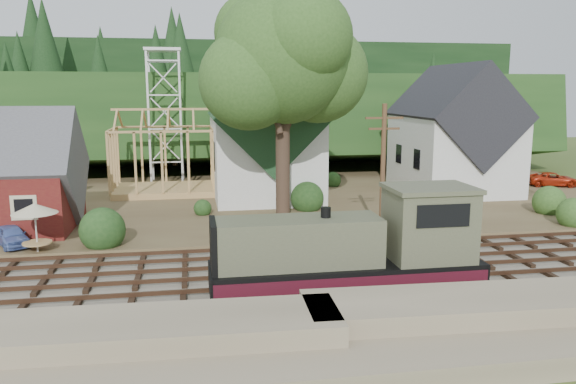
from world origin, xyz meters
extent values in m
plane|color=#384C1E|center=(0.00, 0.00, 0.00)|extent=(140.00, 140.00, 0.00)
cube|color=#7F7259|center=(0.00, -8.50, 0.00)|extent=(64.00, 5.00, 1.60)
cube|color=#726B5B|center=(0.00, 0.00, 0.08)|extent=(64.00, 11.00, 0.16)
cube|color=brown|center=(0.00, 18.00, 0.15)|extent=(64.00, 26.00, 0.30)
cube|color=#1E3F19|center=(0.00, 42.00, 0.00)|extent=(70.00, 28.96, 12.74)
cube|color=black|center=(0.00, 58.00, 0.00)|extent=(80.00, 20.00, 12.00)
cube|color=silver|center=(2.00, 20.00, 3.50)|extent=(8.00, 12.00, 6.40)
cube|color=#1B3C1F|center=(2.00, 20.00, 6.70)|extent=(8.40, 12.96, 8.40)
cube|color=silver|center=(2.00, 14.00, 8.70)|extent=(2.40, 2.40, 4.00)
cone|color=#1B3C1F|center=(2.00, 14.00, 12.00)|extent=(5.37, 5.37, 2.60)
cube|color=silver|center=(18.00, 19.00, 3.50)|extent=(8.00, 10.00, 6.40)
cube|color=black|center=(18.00, 19.00, 6.70)|extent=(8.40, 10.80, 8.40)
cube|color=tan|center=(-6.00, 22.00, 0.55)|extent=(8.00, 6.00, 0.50)
cube|color=tan|center=(-6.00, 22.00, 7.20)|extent=(8.00, 0.18, 0.18)
cube|color=silver|center=(-7.40, 26.60, 6.30)|extent=(0.18, 0.18, 12.00)
cube|color=silver|center=(-4.60, 26.60, 6.30)|extent=(0.18, 0.18, 12.00)
cube|color=silver|center=(-7.40, 29.40, 6.30)|extent=(0.18, 0.18, 12.00)
cube|color=silver|center=(-4.60, 29.40, 6.30)|extent=(0.18, 0.18, 12.00)
cube|color=silver|center=(-6.00, 28.00, 12.30)|extent=(3.20, 3.20, 0.25)
cylinder|color=#38281E|center=(2.00, 10.00, 4.30)|extent=(0.90, 0.90, 8.00)
sphere|color=#30531F|center=(2.00, 10.00, 10.80)|extent=(8.40, 8.40, 8.40)
sphere|color=#30531F|center=(4.50, 11.00, 9.80)|extent=(6.40, 6.40, 6.40)
sphere|color=#30531F|center=(-0.20, 9.20, 9.30)|extent=(6.00, 6.00, 6.00)
cylinder|color=#4C331E|center=(7.00, 5.20, 4.00)|extent=(0.28, 0.28, 8.00)
cube|color=#4C331E|center=(7.00, 5.20, 7.20)|extent=(2.20, 0.12, 0.12)
cube|color=#4C331E|center=(7.00, 5.20, 6.60)|extent=(1.80, 0.12, 0.12)
cube|color=black|center=(2.64, -3.00, 0.33)|extent=(11.39, 2.37, 0.33)
cube|color=black|center=(2.64, -3.00, 1.03)|extent=(11.39, 2.75, 1.04)
cube|color=#4B503A|center=(0.55, -3.00, 2.55)|extent=(6.83, 2.18, 1.99)
cube|color=#4B503A|center=(6.24, -3.00, 3.07)|extent=(3.42, 2.66, 3.04)
cube|color=#4B503A|center=(6.24, -3.00, 4.64)|extent=(3.61, 2.85, 0.19)
cube|color=black|center=(6.24, -4.35, 3.74)|extent=(2.28, 0.06, 0.95)
cube|color=#410D1A|center=(2.64, -4.39, 1.03)|extent=(11.39, 0.04, 0.66)
cube|color=#410D1A|center=(2.64, -1.61, 1.03)|extent=(11.39, 0.04, 0.66)
cylinder|color=black|center=(1.69, -3.00, 3.64)|extent=(0.42, 0.42, 0.66)
imported|color=#5B78C3|center=(-13.62, 6.94, 0.87)|extent=(2.84, 3.57, 1.14)
imported|color=#B3260E|center=(28.00, 19.58, 0.91)|extent=(4.75, 3.18, 1.21)
cylinder|color=silver|center=(-11.92, 5.50, 1.47)|extent=(0.11, 0.11, 2.34)
cylinder|color=tan|center=(-11.92, 5.50, 0.78)|extent=(1.49, 1.49, 0.08)
cone|color=beige|center=(-11.92, 5.50, 2.64)|extent=(2.34, 2.34, 0.53)
camera|label=1|loc=(-3.70, -25.06, 8.74)|focal=35.00mm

